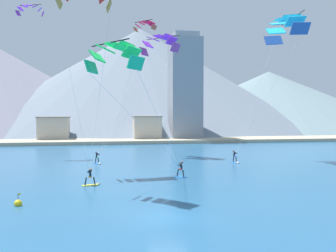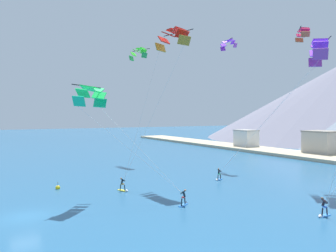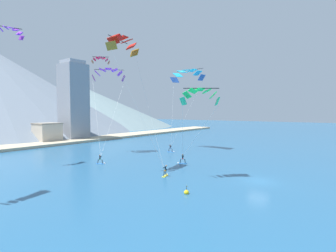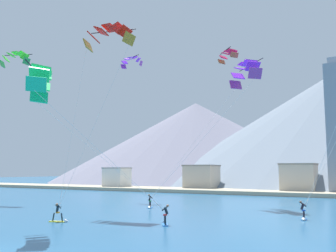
{
  "view_description": "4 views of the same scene",
  "coord_description": "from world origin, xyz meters",
  "px_view_note": "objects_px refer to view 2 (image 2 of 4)",
  "views": [
    {
      "loc": [
        -3.97,
        -23.25,
        6.76
      ],
      "look_at": [
        3.27,
        18.97,
        5.08
      ],
      "focal_mm": 40.0,
      "sensor_mm": 36.0,
      "label": 1
    },
    {
      "loc": [
        31.23,
        -3.16,
        9.0
      ],
      "look_at": [
        -3.25,
        16.42,
        7.74
      ],
      "focal_mm": 35.0,
      "sensor_mm": 36.0,
      "label": 2
    },
    {
      "loc": [
        -34.21,
        -10.35,
        9.13
      ],
      "look_at": [
        -1.31,
        13.67,
        6.8
      ],
      "focal_mm": 28.0,
      "sensor_mm": 36.0,
      "label": 3
    },
    {
      "loc": [
        19.23,
        -12.61,
        4.39
      ],
      "look_at": [
        3.26,
        15.57,
        8.26
      ],
      "focal_mm": 40.0,
      "sensor_mm": 36.0,
      "label": 4
    }
  ],
  "objects_px": {
    "kitesurfer_near_trail": "(218,177)",
    "parafoil_kite_near_trail": "(318,50)",
    "parafoil_kite_far_left": "(92,94)",
    "parafoil_kite_distant_low_drift": "(228,43)",
    "parafoil_kite_distant_mid_solo": "(303,33)",
    "parafoil_kite_mid_center": "(173,38)",
    "kitesurfer_mid_center": "(124,187)",
    "race_marker_buoy": "(58,188)",
    "kitesurfer_far_left": "(184,200)",
    "parafoil_kite_distant_high_outer": "(139,53)",
    "kitesurfer_near_lead": "(323,211)"
  },
  "relations": [
    {
      "from": "kitesurfer_near_trail",
      "to": "parafoil_kite_near_trail",
      "type": "xyz_separation_m",
      "value": [
        9.26,
        8.42,
        16.79
      ]
    },
    {
      "from": "parafoil_kite_far_left",
      "to": "parafoil_kite_distant_low_drift",
      "type": "bearing_deg",
      "value": 112.18
    },
    {
      "from": "parafoil_kite_far_left",
      "to": "parafoil_kite_distant_mid_solo",
      "type": "height_order",
      "value": "parafoil_kite_distant_mid_solo"
    },
    {
      "from": "parafoil_kite_distant_mid_solo",
      "to": "parafoil_kite_mid_center",
      "type": "bearing_deg",
      "value": -118.66
    },
    {
      "from": "kitesurfer_mid_center",
      "to": "parafoil_kite_far_left",
      "type": "relative_size",
      "value": 0.16
    },
    {
      "from": "parafoil_kite_near_trail",
      "to": "race_marker_buoy",
      "type": "height_order",
      "value": "parafoil_kite_near_trail"
    },
    {
      "from": "kitesurfer_near_trail",
      "to": "parafoil_kite_near_trail",
      "type": "relative_size",
      "value": 0.1
    },
    {
      "from": "kitesurfer_far_left",
      "to": "parafoil_kite_distant_low_drift",
      "type": "xyz_separation_m",
      "value": [
        -18.3,
        20.83,
        21.41
      ]
    },
    {
      "from": "parafoil_kite_mid_center",
      "to": "parafoil_kite_distant_mid_solo",
      "type": "height_order",
      "value": "parafoil_kite_distant_mid_solo"
    },
    {
      "from": "kitesurfer_near_trail",
      "to": "parafoil_kite_distant_high_outer",
      "type": "relative_size",
      "value": 0.34
    },
    {
      "from": "kitesurfer_far_left",
      "to": "kitesurfer_mid_center",
      "type": "bearing_deg",
      "value": -160.82
    },
    {
      "from": "parafoil_kite_mid_center",
      "to": "race_marker_buoy",
      "type": "relative_size",
      "value": 18.65
    },
    {
      "from": "race_marker_buoy",
      "to": "kitesurfer_near_trail",
      "type": "bearing_deg",
      "value": 75.66
    },
    {
      "from": "kitesurfer_mid_center",
      "to": "parafoil_kite_distant_mid_solo",
      "type": "height_order",
      "value": "parafoil_kite_distant_mid_solo"
    },
    {
      "from": "kitesurfer_near_trail",
      "to": "parafoil_kite_distant_high_outer",
      "type": "height_order",
      "value": "parafoil_kite_distant_high_outer"
    },
    {
      "from": "kitesurfer_mid_center",
      "to": "parafoil_kite_near_trail",
      "type": "xyz_separation_m",
      "value": [
        9.5,
        22.47,
        16.78
      ]
    },
    {
      "from": "kitesurfer_near_lead",
      "to": "parafoil_kite_distant_low_drift",
      "type": "height_order",
      "value": "parafoil_kite_distant_low_drift"
    },
    {
      "from": "kitesurfer_far_left",
      "to": "race_marker_buoy",
      "type": "height_order",
      "value": "kitesurfer_far_left"
    },
    {
      "from": "parafoil_kite_far_left",
      "to": "parafoil_kite_distant_high_outer",
      "type": "height_order",
      "value": "parafoil_kite_distant_high_outer"
    },
    {
      "from": "parafoil_kite_distant_mid_solo",
      "to": "parafoil_kite_far_left",
      "type": "bearing_deg",
      "value": -101.36
    },
    {
      "from": "kitesurfer_mid_center",
      "to": "parafoil_kite_near_trail",
      "type": "bearing_deg",
      "value": 67.08
    },
    {
      "from": "parafoil_kite_far_left",
      "to": "parafoil_kite_distant_high_outer",
      "type": "xyz_separation_m",
      "value": [
        -24.8,
        16.76,
        10.14
      ]
    },
    {
      "from": "kitesurfer_far_left",
      "to": "race_marker_buoy",
      "type": "xyz_separation_m",
      "value": [
        -13.75,
        -9.64,
        -0.35
      ]
    },
    {
      "from": "kitesurfer_near_trail",
      "to": "parafoil_kite_distant_high_outer",
      "type": "xyz_separation_m",
      "value": [
        -23.13,
        -1.64,
        20.94
      ]
    },
    {
      "from": "kitesurfer_mid_center",
      "to": "kitesurfer_far_left",
      "type": "bearing_deg",
      "value": 19.18
    },
    {
      "from": "kitesurfer_near_lead",
      "to": "parafoil_kite_mid_center",
      "type": "bearing_deg",
      "value": -166.63
    },
    {
      "from": "kitesurfer_mid_center",
      "to": "parafoil_kite_distant_high_outer",
      "type": "height_order",
      "value": "parafoil_kite_distant_high_outer"
    },
    {
      "from": "kitesurfer_near_lead",
      "to": "parafoil_kite_far_left",
      "type": "height_order",
      "value": "parafoil_kite_far_left"
    },
    {
      "from": "race_marker_buoy",
      "to": "parafoil_kite_near_trail",
      "type": "bearing_deg",
      "value": 63.43
    },
    {
      "from": "kitesurfer_near_trail",
      "to": "race_marker_buoy",
      "type": "bearing_deg",
      "value": -104.34
    },
    {
      "from": "parafoil_kite_far_left",
      "to": "race_marker_buoy",
      "type": "distance_m",
      "value": 13.3
    },
    {
      "from": "parafoil_kite_mid_center",
      "to": "race_marker_buoy",
      "type": "height_order",
      "value": "parafoil_kite_mid_center"
    },
    {
      "from": "parafoil_kite_distant_high_outer",
      "to": "parafoil_kite_distant_low_drift",
      "type": "relative_size",
      "value": 1.23
    },
    {
      "from": "kitesurfer_mid_center",
      "to": "parafoil_kite_distant_mid_solo",
      "type": "bearing_deg",
      "value": 71.96
    },
    {
      "from": "kitesurfer_near_lead",
      "to": "kitesurfer_near_trail",
      "type": "relative_size",
      "value": 1.02
    },
    {
      "from": "kitesurfer_mid_center",
      "to": "kitesurfer_far_left",
      "type": "distance_m",
      "value": 9.22
    },
    {
      "from": "parafoil_kite_near_trail",
      "to": "parafoil_kite_mid_center",
      "type": "relative_size",
      "value": 0.9
    },
    {
      "from": "kitesurfer_near_trail",
      "to": "parafoil_kite_far_left",
      "type": "relative_size",
      "value": 0.16
    },
    {
      "from": "race_marker_buoy",
      "to": "parafoil_kite_mid_center",
      "type": "bearing_deg",
      "value": 73.59
    },
    {
      "from": "parafoil_kite_mid_center",
      "to": "parafoil_kite_distant_mid_solo",
      "type": "relative_size",
      "value": 5.33
    },
    {
      "from": "kitesurfer_near_trail",
      "to": "race_marker_buoy",
      "type": "relative_size",
      "value": 1.71
    },
    {
      "from": "parafoil_kite_distant_high_outer",
      "to": "kitesurfer_near_lead",
      "type": "bearing_deg",
      "value": -0.86
    },
    {
      "from": "kitesurfer_near_lead",
      "to": "parafoil_kite_distant_high_outer",
      "type": "relative_size",
      "value": 0.35
    },
    {
      "from": "parafoil_kite_mid_center",
      "to": "parafoil_kite_near_trail",
      "type": "bearing_deg",
      "value": 55.44
    },
    {
      "from": "parafoil_kite_near_trail",
      "to": "parafoil_kite_far_left",
      "type": "xyz_separation_m",
      "value": [
        -7.59,
        -26.82,
        -5.99
      ]
    },
    {
      "from": "kitesurfer_near_trail",
      "to": "parafoil_kite_distant_high_outer",
      "type": "bearing_deg",
      "value": -175.94
    },
    {
      "from": "parafoil_kite_distant_mid_solo",
      "to": "race_marker_buoy",
      "type": "height_order",
      "value": "parafoil_kite_distant_mid_solo"
    },
    {
      "from": "parafoil_kite_near_trail",
      "to": "kitesurfer_mid_center",
      "type": "bearing_deg",
      "value": -112.92
    },
    {
      "from": "parafoil_kite_mid_center",
      "to": "parafoil_kite_distant_mid_solo",
      "type": "distance_m",
      "value": 17.16
    },
    {
      "from": "parafoil_kite_mid_center",
      "to": "race_marker_buoy",
      "type": "xyz_separation_m",
      "value": [
        -4.1,
        -13.91,
        -19.03
      ]
    }
  ]
}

